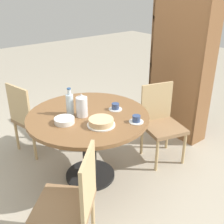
# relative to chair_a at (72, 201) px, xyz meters

# --- Properties ---
(ground_plane) EXTENTS (14.00, 14.00, 0.00)m
(ground_plane) POSITION_rel_chair_a_xyz_m (-0.67, 0.61, -0.47)
(ground_plane) COLOR #B2A893
(dining_table) EXTENTS (1.22, 1.22, 0.75)m
(dining_table) POSITION_rel_chair_a_xyz_m (-0.67, 0.61, 0.11)
(dining_table) COLOR black
(dining_table) RESTS_ON ground_plane
(chair_a) EXTENTS (0.59, 0.59, 0.89)m
(chair_a) POSITION_rel_chair_a_xyz_m (0.00, 0.00, 0.00)
(chair_a) COLOR tan
(chair_a) RESTS_ON ground_plane
(chair_b) EXTENTS (0.52, 0.52, 0.89)m
(chair_b) POSITION_rel_chair_a_xyz_m (-0.47, 1.49, 0.00)
(chair_b) COLOR tan
(chair_b) RESTS_ON ground_plane
(chair_c) EXTENTS (0.50, 0.50, 0.89)m
(chair_c) POSITION_rel_chair_a_xyz_m (-1.53, 0.35, 0.00)
(chair_c) COLOR tan
(chair_c) RESTS_ON ground_plane
(bookshelf) EXTENTS (0.84, 0.28, 1.86)m
(bookshelf) POSITION_rel_chair_a_xyz_m (-0.78, 2.11, 0.46)
(bookshelf) COLOR brown
(bookshelf) RESTS_ON ground_plane
(coffee_pot) EXTENTS (0.11, 0.11, 0.23)m
(coffee_pot) POSITION_rel_chair_a_xyz_m (-0.68, 0.55, 0.39)
(coffee_pot) COLOR silver
(coffee_pot) RESTS_ON dining_table
(water_bottle) EXTENTS (0.07, 0.07, 0.27)m
(water_bottle) POSITION_rel_chair_a_xyz_m (-0.79, 0.48, 0.39)
(water_bottle) COLOR silver
(water_bottle) RESTS_ON dining_table
(cake_main) EXTENTS (0.26, 0.26, 0.07)m
(cake_main) POSITION_rel_chair_a_xyz_m (-0.40, 0.58, 0.31)
(cake_main) COLOR white
(cake_main) RESTS_ON dining_table
(cup_a) EXTENTS (0.14, 0.14, 0.07)m
(cup_a) POSITION_rel_chair_a_xyz_m (-0.59, 0.90, 0.31)
(cup_a) COLOR silver
(cup_a) RESTS_ON dining_table
(cup_b) EXTENTS (0.14, 0.14, 0.07)m
(cup_b) POSITION_rel_chair_a_xyz_m (-0.25, 0.87, 0.31)
(cup_b) COLOR silver
(cup_b) RESTS_ON dining_table
(plate_stack) EXTENTS (0.19, 0.19, 0.05)m
(plate_stack) POSITION_rel_chair_a_xyz_m (-0.66, 0.34, 0.30)
(plate_stack) COLOR white
(plate_stack) RESTS_ON dining_table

